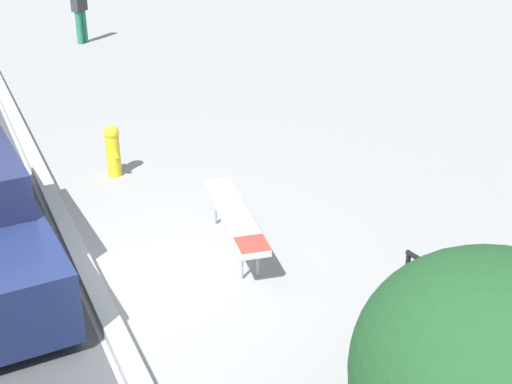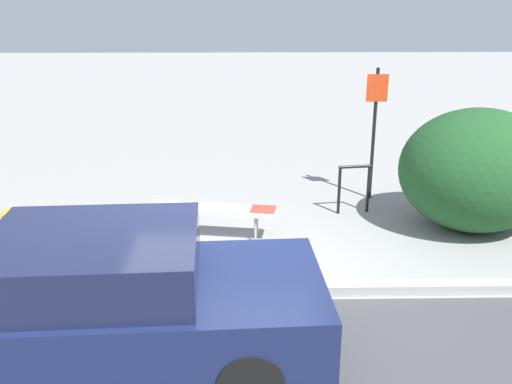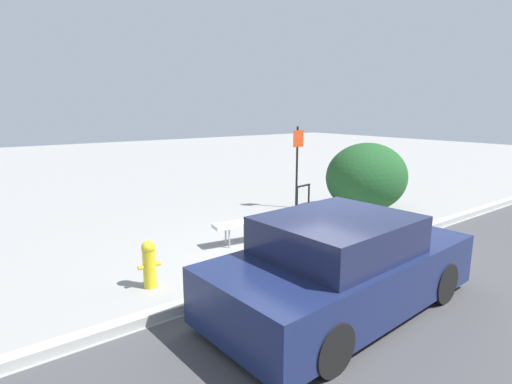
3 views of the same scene
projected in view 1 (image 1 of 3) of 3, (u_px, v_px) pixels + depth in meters
ground_plane at (95, 293)px, 7.61m from camera, size 60.00×60.00×0.00m
curb at (94, 288)px, 7.58m from camera, size 60.00×0.20×0.13m
bench at (235, 216)px, 8.25m from camera, size 1.92×0.64×0.49m
bike_rack at (425, 291)px, 6.74m from camera, size 0.55×0.13×0.83m
fire_hydrant at (113, 149)px, 10.17m from camera, size 0.36×0.22×0.77m
pedestrian at (79, 7)px, 16.96m from camera, size 0.39×0.42×1.63m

